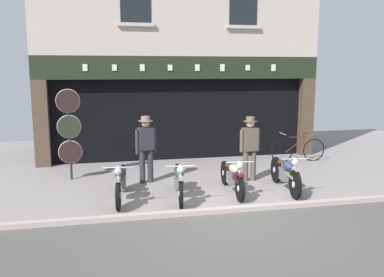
# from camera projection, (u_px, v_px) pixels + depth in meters

# --- Properties ---
(ground) EXTENTS (21.01, 22.00, 0.18)m
(ground) POSITION_uv_depth(u_px,v_px,m) (247.00, 234.00, 7.49)
(ground) COLOR gray
(shop_facade) EXTENTS (9.31, 4.42, 6.69)m
(shop_facade) POSITION_uv_depth(u_px,v_px,m) (173.00, 101.00, 14.87)
(shop_facade) COLOR black
(shop_facade) RESTS_ON ground
(motorcycle_left) EXTENTS (0.62, 2.06, 0.91)m
(motorcycle_left) POSITION_uv_depth(u_px,v_px,m) (121.00, 182.00, 9.21)
(motorcycle_left) COLOR black
(motorcycle_left) RESTS_ON ground
(motorcycle_center_left) EXTENTS (0.62, 2.00, 0.92)m
(motorcycle_center_left) POSITION_uv_depth(u_px,v_px,m) (179.00, 180.00, 9.33)
(motorcycle_center_left) COLOR black
(motorcycle_center_left) RESTS_ON ground
(motorcycle_center) EXTENTS (0.62, 2.01, 0.90)m
(motorcycle_center) POSITION_uv_depth(u_px,v_px,m) (232.00, 176.00, 9.78)
(motorcycle_center) COLOR black
(motorcycle_center) RESTS_ON ground
(motorcycle_center_right) EXTENTS (0.62, 2.05, 0.93)m
(motorcycle_center_right) POSITION_uv_depth(u_px,v_px,m) (285.00, 173.00, 9.98)
(motorcycle_center_right) COLOR black
(motorcycle_center_right) RESTS_ON ground
(salesman_left) EXTENTS (0.55, 0.36, 1.73)m
(salesman_left) POSITION_uv_depth(u_px,v_px,m) (146.00, 146.00, 10.57)
(salesman_left) COLOR #2D2D33
(salesman_left) RESTS_ON ground
(shopkeeper_center) EXTENTS (0.56, 0.36, 1.70)m
(shopkeeper_center) POSITION_uv_depth(u_px,v_px,m) (250.00, 145.00, 10.75)
(shopkeeper_center) COLOR brown
(shopkeeper_center) RESTS_ON ground
(tyre_sign_pole) EXTENTS (0.62, 0.06, 2.40)m
(tyre_sign_pole) POSITION_uv_depth(u_px,v_px,m) (69.00, 128.00, 10.78)
(tyre_sign_pole) COLOR #232328
(tyre_sign_pole) RESTS_ON ground
(advert_board_near) EXTENTS (0.73, 0.03, 0.95)m
(advert_board_near) POSITION_uv_depth(u_px,v_px,m) (230.00, 104.00, 13.69)
(advert_board_near) COLOR silver
(advert_board_far) EXTENTS (0.83, 0.03, 1.03)m
(advert_board_far) POSITION_uv_depth(u_px,v_px,m) (258.00, 103.00, 13.89)
(advert_board_far) COLOR beige
(leaning_bicycle) EXTENTS (1.81, 0.50, 0.95)m
(leaning_bicycle) POSITION_uv_depth(u_px,v_px,m) (298.00, 149.00, 13.13)
(leaning_bicycle) COLOR black
(leaning_bicycle) RESTS_ON ground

